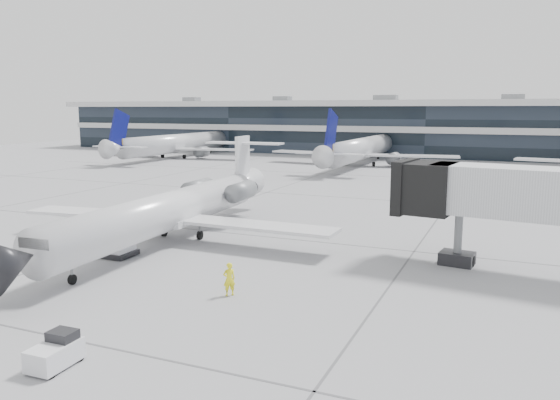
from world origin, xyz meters
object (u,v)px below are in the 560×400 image
at_px(ramp_worker, 229,279).
at_px(baggage_tug, 56,352).
at_px(cargo_uld, 113,240).
at_px(regional_jet, 173,209).

relative_size(ramp_worker, baggage_tug, 0.87).
distance_m(baggage_tug, cargo_uld, 15.64).
relative_size(regional_jet, cargo_uld, 11.43).
height_order(baggage_tug, cargo_uld, cargo_uld).
relative_size(ramp_worker, cargo_uld, 0.66).
xyz_separation_m(ramp_worker, baggage_tug, (-2.18, -9.42, -0.31)).
relative_size(baggage_tug, cargo_uld, 0.75).
bearing_deg(cargo_uld, regional_jet, 74.27).
bearing_deg(ramp_worker, baggage_tug, 32.62).
bearing_deg(baggage_tug, ramp_worker, 75.44).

